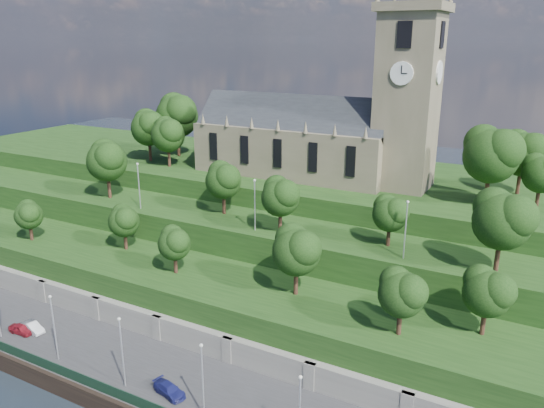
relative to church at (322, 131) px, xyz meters
The scene contains 15 objects.
promenade 45.42m from the church, 91.13° to the right, with size 160.00×12.00×2.00m, color #2D2D30.
fence 49.57m from the church, 91.00° to the right, with size 160.00×0.10×1.20m, color #163222.
retaining_wall 39.48m from the church, 91.33° to the right, with size 160.00×2.10×5.00m.
embankment_lower 33.57m from the church, 91.61° to the right, with size 160.00×12.00×8.00m, color #193812.
embankment_upper 23.71m from the church, 92.66° to the right, with size 160.00×10.00×12.00m, color #193812.
hilltop 15.57m from the church, 101.11° to the left, with size 160.00×32.00×15.00m, color #193812.
church is the anchor object (origin of this frame).
trees_lower 29.73m from the church, 80.57° to the right, with size 67.24×8.74×8.34m.
trees_upper 18.61m from the church, 89.06° to the right, with size 65.05×8.71×9.43m.
trees_hilltop 5.06m from the church, 166.94° to the right, with size 70.41×16.02×11.89m.
lamp_posts_promenade 46.39m from the church, 93.67° to the right, with size 60.36×0.36×7.97m.
lamp_posts_upper 21.00m from the church, 92.26° to the right, with size 40.36×0.36×7.05m.
car_left 50.96m from the church, 116.93° to the right, with size 1.35×3.36×1.14m, color maroon.
car_middle 49.79m from the church, 116.44° to the right, with size 1.26×3.61×1.19m, color #B7B9BC.
car_right 46.92m from the church, 87.06° to the right, with size 1.60×3.94×1.14m, color navy.
Camera 1 is at (33.78, -31.44, 36.34)m, focal length 35.00 mm.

